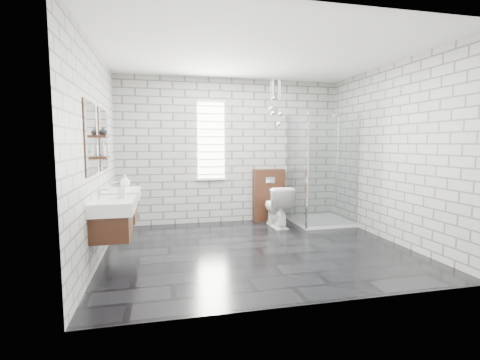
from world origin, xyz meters
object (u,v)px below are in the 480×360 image
object	(u,v)px
vanity_right	(119,196)
toilet	(277,206)
vanity_left	(110,208)
cistern_panel	(269,195)
shower_enclosure	(318,197)

from	to	relation	value
vanity_right	toilet	size ratio (longest dim) A/B	2.13
vanity_left	toilet	world-z (taller)	vanity_left
cistern_panel	toilet	size ratio (longest dim) A/B	1.36
shower_enclosure	vanity_right	bearing A→B (deg)	-167.48
vanity_left	vanity_right	size ratio (longest dim) A/B	1.00
vanity_left	toilet	size ratio (longest dim) A/B	2.13
vanity_right	toilet	bearing A→B (deg)	16.79
vanity_left	cistern_panel	xyz separation A→B (m)	(2.61, 2.17, -0.26)
shower_enclosure	toilet	distance (m)	0.81
shower_enclosure	vanity_left	bearing A→B (deg)	-154.06
vanity_left	shower_enclosure	xyz separation A→B (m)	(3.41, 1.66, -0.25)
cistern_panel	shower_enclosure	distance (m)	0.95
vanity_right	cistern_panel	bearing A→B (deg)	26.00
cistern_panel	toilet	bearing A→B (deg)	-90.00
vanity_left	shower_enclosure	world-z (taller)	shower_enclosure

